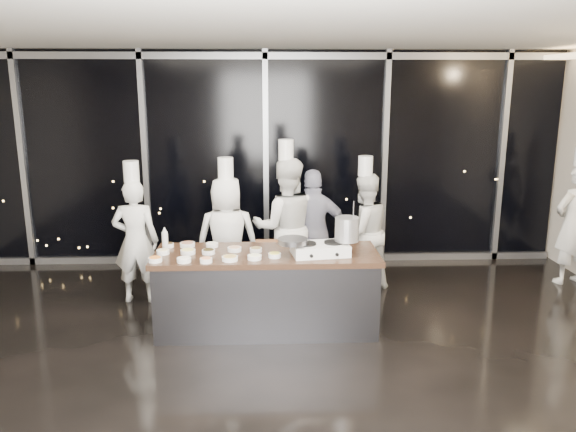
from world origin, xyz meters
name	(u,v)px	position (x,y,z in m)	size (l,w,h in m)	color
ground	(267,367)	(0.00, 0.00, 0.00)	(9.00, 9.00, 0.00)	black
room_shell	(285,137)	(0.18, 0.00, 2.25)	(9.02, 7.02, 3.21)	beige
window_wall	(266,159)	(0.00, 3.43, 1.60)	(8.90, 0.11, 3.20)	black
demo_counter	(267,291)	(0.00, 0.90, 0.45)	(2.46, 0.86, 0.90)	#343338
stove	(320,249)	(0.58, 0.80, 0.96)	(0.64, 0.45, 0.14)	white
frying_pan	(292,241)	(0.27, 0.76, 1.07)	(0.58, 0.37, 0.05)	slate
stock_pot	(347,229)	(0.88, 0.84, 1.17)	(0.26, 0.26, 0.26)	#AFAFB1
prep_bowls	(209,253)	(-0.62, 0.83, 0.93)	(1.38, 0.74, 0.05)	white
squeeze_bottle	(165,238)	(-1.14, 1.12, 1.01)	(0.07, 0.07, 0.24)	silver
chef_far_left	(136,240)	(-1.64, 1.81, 0.81)	(0.57, 0.38, 1.80)	silver
chef_left	(227,238)	(-0.49, 1.80, 0.82)	(0.82, 0.57, 1.83)	silver
chef_center	(286,227)	(0.25, 2.00, 0.91)	(0.90, 0.72, 2.03)	silver
guest	(314,232)	(0.62, 2.06, 0.82)	(0.98, 0.44, 1.64)	#15173A
chef_right	(363,231)	(1.29, 2.17, 0.80)	(0.93, 0.84, 1.80)	silver
chef_side	(574,223)	(4.20, 2.27, 0.85)	(0.70, 0.56, 1.90)	silver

